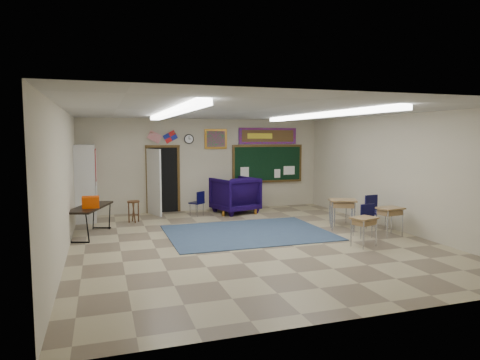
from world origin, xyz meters
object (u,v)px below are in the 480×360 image
object	(u,v)px
wingback_armchair	(235,195)
student_desk_front_right	(341,211)
folding_table	(91,219)
wooden_stool	(134,211)
student_desk_front_left	(343,213)

from	to	relation	value
wingback_armchair	student_desk_front_right	xyz separation A→B (m)	(2.20, -2.74, -0.19)
wingback_armchair	folding_table	distance (m)	4.75
student_desk_front_right	folding_table	xyz separation A→B (m)	(-6.53, 0.79, 0.01)
folding_table	wooden_stool	world-z (taller)	folding_table
student_desk_front_left	folding_table	size ratio (longest dim) A/B	0.44
student_desk_front_left	folding_table	xyz separation A→B (m)	(-6.25, 1.36, -0.05)
student_desk_front_right	folding_table	world-z (taller)	folding_table
wingback_armchair	folding_table	xyz separation A→B (m)	(-4.33, -1.95, -0.18)
student_desk_front_left	wingback_armchair	bearing A→B (deg)	145.24
student_desk_front_right	wooden_stool	size ratio (longest dim) A/B	1.14
wingback_armchair	student_desk_front_right	bearing A→B (deg)	112.30
student_desk_front_right	wooden_stool	distance (m)	5.81
wingback_armchair	folding_table	bearing A→B (deg)	7.71
wooden_stool	student_desk_front_right	bearing A→B (deg)	-21.53
wingback_armchair	student_desk_front_left	distance (m)	3.82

